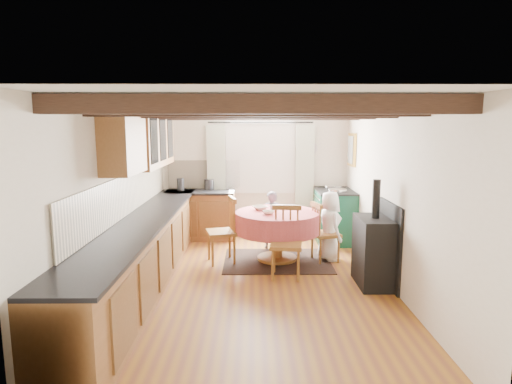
{
  "coord_description": "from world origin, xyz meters",
  "views": [
    {
      "loc": [
        -0.05,
        -5.55,
        2.14
      ],
      "look_at": [
        0.0,
        0.8,
        1.15
      ],
      "focal_mm": 30.03,
      "sensor_mm": 36.0,
      "label": 1
    }
  ],
  "objects_px": {
    "chair_left": "(221,230)",
    "cast_iron_stove": "(375,233)",
    "chair_near": "(286,243)",
    "chair_right": "(326,232)",
    "aga_range": "(334,215)",
    "cup": "(273,208)",
    "child_right": "(329,226)",
    "child_far": "(271,220)",
    "dining_table": "(277,237)"
  },
  "relations": [
    {
      "from": "chair_left",
      "to": "cast_iron_stove",
      "type": "height_order",
      "value": "cast_iron_stove"
    },
    {
      "from": "cast_iron_stove",
      "to": "chair_near",
      "type": "bearing_deg",
      "value": 166.17
    },
    {
      "from": "chair_right",
      "to": "aga_range",
      "type": "distance_m",
      "value": 1.27
    },
    {
      "from": "chair_left",
      "to": "aga_range",
      "type": "height_order",
      "value": "chair_left"
    },
    {
      "from": "cup",
      "to": "child_right",
      "type": "bearing_deg",
      "value": -3.53
    },
    {
      "from": "aga_range",
      "to": "child_right",
      "type": "relative_size",
      "value": 0.96
    },
    {
      "from": "child_far",
      "to": "aga_range",
      "type": "bearing_deg",
      "value": -168.47
    },
    {
      "from": "chair_right",
      "to": "cup",
      "type": "bearing_deg",
      "value": 68.18
    },
    {
      "from": "dining_table",
      "to": "chair_right",
      "type": "distance_m",
      "value": 0.77
    },
    {
      "from": "chair_left",
      "to": "child_right",
      "type": "xyz_separation_m",
      "value": [
        1.72,
        0.11,
        0.03
      ]
    },
    {
      "from": "aga_range",
      "to": "child_far",
      "type": "relative_size",
      "value": 1.05
    },
    {
      "from": "child_far",
      "to": "cup",
      "type": "height_order",
      "value": "child_far"
    },
    {
      "from": "dining_table",
      "to": "cup",
      "type": "xyz_separation_m",
      "value": [
        -0.07,
        0.12,
        0.45
      ]
    },
    {
      "from": "chair_right",
      "to": "child_right",
      "type": "distance_m",
      "value": 0.12
    },
    {
      "from": "chair_near",
      "to": "chair_left",
      "type": "relative_size",
      "value": 0.98
    },
    {
      "from": "chair_near",
      "to": "child_far",
      "type": "xyz_separation_m",
      "value": [
        -0.15,
        1.49,
        -0.0
      ]
    },
    {
      "from": "dining_table",
      "to": "cup",
      "type": "bearing_deg",
      "value": 119.33
    },
    {
      "from": "cast_iron_stove",
      "to": "child_far",
      "type": "height_order",
      "value": "cast_iron_stove"
    },
    {
      "from": "chair_near",
      "to": "cup",
      "type": "xyz_separation_m",
      "value": [
        -0.15,
        0.87,
        0.33
      ]
    },
    {
      "from": "aga_range",
      "to": "cast_iron_stove",
      "type": "relative_size",
      "value": 0.74
    },
    {
      "from": "child_right",
      "to": "cup",
      "type": "relative_size",
      "value": 10.95
    },
    {
      "from": "dining_table",
      "to": "chair_near",
      "type": "height_order",
      "value": "chair_near"
    },
    {
      "from": "cast_iron_stove",
      "to": "aga_range",
      "type": "bearing_deg",
      "value": 92.79
    },
    {
      "from": "chair_near",
      "to": "cast_iron_stove",
      "type": "height_order",
      "value": "cast_iron_stove"
    },
    {
      "from": "chair_right",
      "to": "child_far",
      "type": "bearing_deg",
      "value": 34.2
    },
    {
      "from": "chair_near",
      "to": "cup",
      "type": "height_order",
      "value": "chair_near"
    },
    {
      "from": "dining_table",
      "to": "child_right",
      "type": "relative_size",
      "value": 1.19
    },
    {
      "from": "dining_table",
      "to": "aga_range",
      "type": "xyz_separation_m",
      "value": [
        1.13,
        1.23,
        0.09
      ]
    },
    {
      "from": "child_right",
      "to": "cup",
      "type": "xyz_separation_m",
      "value": [
        -0.91,
        0.06,
        0.29
      ]
    },
    {
      "from": "child_far",
      "to": "dining_table",
      "type": "bearing_deg",
      "value": 84.32
    },
    {
      "from": "chair_near",
      "to": "chair_left",
      "type": "height_order",
      "value": "chair_left"
    },
    {
      "from": "chair_right",
      "to": "cast_iron_stove",
      "type": "relative_size",
      "value": 0.66
    },
    {
      "from": "cast_iron_stove",
      "to": "child_far",
      "type": "xyz_separation_m",
      "value": [
        -1.31,
        1.78,
        -0.21
      ]
    },
    {
      "from": "aga_range",
      "to": "dining_table",
      "type": "bearing_deg",
      "value": -132.66
    },
    {
      "from": "dining_table",
      "to": "chair_left",
      "type": "xyz_separation_m",
      "value": [
        -0.88,
        -0.05,
        0.12
      ]
    },
    {
      "from": "chair_left",
      "to": "chair_near",
      "type": "bearing_deg",
      "value": 39.44
    },
    {
      "from": "chair_near",
      "to": "chair_right",
      "type": "relative_size",
      "value": 1.08
    },
    {
      "from": "dining_table",
      "to": "chair_right",
      "type": "height_order",
      "value": "chair_right"
    },
    {
      "from": "dining_table",
      "to": "chair_left",
      "type": "distance_m",
      "value": 0.89
    },
    {
      "from": "dining_table",
      "to": "child_far",
      "type": "height_order",
      "value": "child_far"
    },
    {
      "from": "cup",
      "to": "dining_table",
      "type": "bearing_deg",
      "value": -60.67
    },
    {
      "from": "chair_near",
      "to": "cup",
      "type": "bearing_deg",
      "value": 106.3
    },
    {
      "from": "child_right",
      "to": "chair_right",
      "type": "bearing_deg",
      "value": 110.48
    },
    {
      "from": "cast_iron_stove",
      "to": "child_right",
      "type": "bearing_deg",
      "value": 110.31
    },
    {
      "from": "child_right",
      "to": "cup",
      "type": "bearing_deg",
      "value": 69.9
    },
    {
      "from": "cast_iron_stove",
      "to": "child_far",
      "type": "bearing_deg",
      "value": 126.34
    },
    {
      "from": "dining_table",
      "to": "cup",
      "type": "height_order",
      "value": "cup"
    },
    {
      "from": "chair_right",
      "to": "cup",
      "type": "distance_m",
      "value": 0.92
    },
    {
      "from": "chair_left",
      "to": "child_right",
      "type": "bearing_deg",
      "value": 79.09
    },
    {
      "from": "chair_left",
      "to": "aga_range",
      "type": "xyz_separation_m",
      "value": [
        2.01,
        1.28,
        -0.03
      ]
    }
  ]
}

